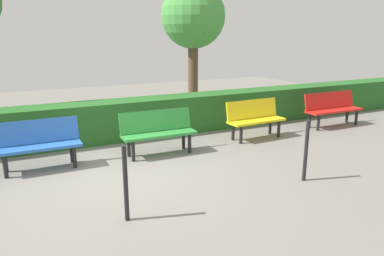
{
  "coord_description": "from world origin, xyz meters",
  "views": [
    {
      "loc": [
        1.46,
        5.72,
        2.33
      ],
      "look_at": [
        -1.54,
        -0.38,
        0.55
      ],
      "focal_mm": 34.15,
      "sensor_mm": 36.0,
      "label": 1
    }
  ],
  "objects_px": {
    "bench_yellow": "(255,117)",
    "bench_red": "(332,107)",
    "tree_near": "(193,18)",
    "bench_green": "(158,130)",
    "bench_blue": "(38,143)"
  },
  "relations": [
    {
      "from": "bench_yellow",
      "to": "bench_red",
      "type": "bearing_deg",
      "value": 179.17
    },
    {
      "from": "bench_yellow",
      "to": "tree_near",
      "type": "distance_m",
      "value": 3.91
    },
    {
      "from": "bench_yellow",
      "to": "bench_green",
      "type": "relative_size",
      "value": 0.94
    },
    {
      "from": "bench_red",
      "to": "bench_green",
      "type": "xyz_separation_m",
      "value": [
        4.81,
        0.15,
        -0.0
      ]
    },
    {
      "from": "bench_blue",
      "to": "tree_near",
      "type": "xyz_separation_m",
      "value": [
        -4.56,
        -3.13,
        2.27
      ]
    },
    {
      "from": "bench_yellow",
      "to": "tree_near",
      "type": "bearing_deg",
      "value": -92.54
    },
    {
      "from": "bench_blue",
      "to": "bench_red",
      "type": "bearing_deg",
      "value": 179.87
    },
    {
      "from": "bench_red",
      "to": "bench_green",
      "type": "bearing_deg",
      "value": 2.39
    },
    {
      "from": "bench_green",
      "to": "bench_blue",
      "type": "height_order",
      "value": "same"
    },
    {
      "from": "bench_red",
      "to": "bench_green",
      "type": "distance_m",
      "value": 4.82
    },
    {
      "from": "bench_red",
      "to": "bench_blue",
      "type": "xyz_separation_m",
      "value": [
        6.98,
        -0.0,
        -0.0
      ]
    },
    {
      "from": "bench_red",
      "to": "bench_blue",
      "type": "distance_m",
      "value": 6.98
    },
    {
      "from": "bench_red",
      "to": "bench_yellow",
      "type": "xyz_separation_m",
      "value": [
        2.44,
        0.05,
        -0.01
      ]
    },
    {
      "from": "bench_red",
      "to": "tree_near",
      "type": "relative_size",
      "value": 0.43
    },
    {
      "from": "bench_red",
      "to": "bench_blue",
      "type": "relative_size",
      "value": 1.15
    }
  ]
}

